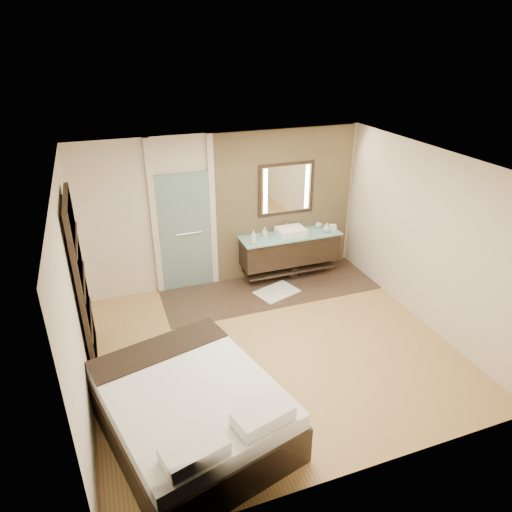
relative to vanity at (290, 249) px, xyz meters
name	(u,v)px	position (x,y,z in m)	size (l,w,h in m)	color
floor	(272,348)	(-1.10, -1.92, -0.58)	(5.00, 5.00, 0.00)	#A37544
tile_strip	(270,289)	(-0.50, -0.32, -0.57)	(3.80, 1.30, 0.01)	#37251E
stone_wall	(285,204)	(0.00, 0.29, 0.77)	(2.60, 0.08, 2.70)	tan
vanity	(290,249)	(0.00, 0.00, 0.00)	(1.85, 0.55, 0.88)	black
mirror_unit	(286,189)	(0.00, 0.24, 1.07)	(1.06, 0.04, 0.96)	black
frosted_door	(185,228)	(-1.85, 0.28, 0.56)	(1.10, 0.12, 2.70)	#A9D5CE
shoji_partition	(82,284)	(-3.53, -1.32, 0.63)	(0.06, 1.20, 2.40)	black
bed	(191,410)	(-2.54, -3.08, -0.24)	(2.20, 2.51, 0.83)	black
bath_mat	(277,292)	(-0.44, -0.48, -0.56)	(0.72, 0.50, 0.02)	silver
waste_bin	(293,272)	(0.05, -0.07, -0.46)	(0.19, 0.19, 0.24)	black
tissue_box	(333,228)	(0.82, -0.08, 0.33)	(0.12, 0.12, 0.10)	silver
soap_bottle_a	(254,237)	(-0.75, -0.13, 0.40)	(0.09, 0.09, 0.23)	silver
soap_bottle_b	(265,232)	(-0.46, 0.08, 0.37)	(0.08, 0.08, 0.17)	#B2B2B2
soap_bottle_c	(327,228)	(0.68, -0.12, 0.37)	(0.13, 0.13, 0.17)	#A7D2C8
cup	(318,225)	(0.63, 0.13, 0.33)	(0.12, 0.12, 0.09)	silver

